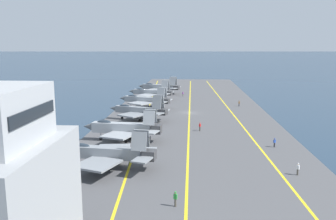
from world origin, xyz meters
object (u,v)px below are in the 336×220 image
at_px(parked_jet_fourth, 145,100).
at_px(crew_blue_vest, 275,142).
at_px(crew_green_vest, 175,198).
at_px(crew_white_vest, 298,168).
at_px(parked_jet_third, 139,110).
at_px(crew_red_vest, 200,126).
at_px(parked_jet_sixth, 159,87).
at_px(parked_jet_fifth, 151,92).
at_px(parked_jet_second, 123,128).
at_px(crew_brown_vest, 239,103).
at_px(parked_jet_nearest, 106,153).
at_px(crew_purple_vest, 183,94).

bearing_deg(parked_jet_fourth, crew_blue_vest, -142.82).
bearing_deg(crew_green_vest, parked_jet_fourth, 10.49).
bearing_deg(crew_white_vest, parked_jet_third, 38.28).
bearing_deg(crew_red_vest, parked_jet_sixth, 13.50).
relative_size(parked_jet_fourth, parked_jet_fifth, 1.02).
bearing_deg(crew_blue_vest, crew_green_vest, 146.28).
height_order(parked_jet_second, crew_green_vest, parked_jet_second).
relative_size(crew_white_vest, crew_brown_vest, 1.02).
xyz_separation_m(parked_jet_sixth, crew_green_vest, (-92.49, -10.15, -1.47)).
bearing_deg(crew_blue_vest, parked_jet_third, 52.59).
bearing_deg(parked_jet_third, crew_brown_vest, -50.62).
bearing_deg(parked_jet_third, parked_jet_fourth, 2.09).
bearing_deg(parked_jet_nearest, parked_jet_third, 0.09).
bearing_deg(crew_blue_vest, crew_white_vest, -179.67).
bearing_deg(parked_jet_sixth, crew_brown_vest, -135.05).
height_order(parked_jet_fourth, crew_red_vest, parked_jet_fourth).
distance_m(parked_jet_fifth, crew_green_vest, 78.22).
bearing_deg(crew_blue_vest, parked_jet_nearest, 114.86).
xyz_separation_m(crew_white_vest, crew_brown_vest, (55.89, 0.75, -0.02)).
distance_m(parked_jet_fourth, crew_purple_vest, 27.03).
height_order(parked_jet_third, crew_green_vest, parked_jet_third).
xyz_separation_m(parked_jet_nearest, parked_jet_fifth, (65.40, 0.84, 0.22)).
height_order(parked_jet_fifth, crew_brown_vest, parked_jet_fifth).
distance_m(parked_jet_fourth, crew_red_vest, 29.23).
xyz_separation_m(parked_jet_nearest, crew_red_vest, (23.62, -14.13, -1.30)).
bearing_deg(parked_jet_nearest, crew_green_vest, -138.37).
bearing_deg(parked_jet_third, crew_green_vest, -166.67).
xyz_separation_m(parked_jet_fourth, crew_blue_vest, (-36.33, -27.56, -1.67)).
bearing_deg(parked_jet_second, crew_white_vest, -120.27).
distance_m(crew_white_vest, crew_red_vest, 27.94).
bearing_deg(parked_jet_second, parked_jet_fourth, 0.50).
xyz_separation_m(parked_jet_third, parked_jet_sixth, (47.42, -0.52, -0.04)).
bearing_deg(parked_jet_third, parked_jet_second, 179.14).
distance_m(parked_jet_nearest, crew_green_vest, 16.05).
bearing_deg(crew_green_vest, crew_white_vest, -56.66).
bearing_deg(crew_blue_vest, crew_purple_vest, 15.97).
bearing_deg(crew_white_vest, parked_jet_nearest, 87.50).
height_order(crew_purple_vest, crew_green_vest, crew_green_vest).
xyz_separation_m(parked_jet_third, crew_purple_vest, (40.76, -9.42, -1.53)).
xyz_separation_m(crew_brown_vest, crew_green_vest, (-66.66, 15.63, 0.03)).
bearing_deg(crew_white_vest, crew_red_vest, 27.44).
height_order(crew_brown_vest, crew_purple_vest, crew_brown_vest).
bearing_deg(crew_white_vest, parked_jet_fourth, 28.94).
height_order(parked_jet_nearest, crew_purple_vest, parked_jet_nearest).
xyz_separation_m(parked_jet_nearest, crew_white_vest, (-1.18, -27.01, -1.31)).
height_order(parked_jet_sixth, crew_red_vest, parked_jet_sixth).
distance_m(parked_jet_nearest, crew_red_vest, 27.55).
distance_m(parked_jet_sixth, crew_brown_vest, 36.53).
bearing_deg(parked_jet_third, crew_blue_vest, -127.41).
xyz_separation_m(parked_jet_nearest, crew_purple_vest, (73.87, -9.36, -1.33)).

